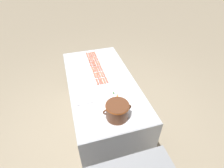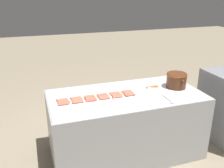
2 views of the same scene
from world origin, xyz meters
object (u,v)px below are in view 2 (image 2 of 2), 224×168
hot_dog_19 (78,101)px  bean_pot (176,79)px  hot_dog_15 (103,96)px  hot_dog_29 (130,95)px  hot_dog_17 (129,93)px  hot_dog_10 (115,94)px  hot_dog_25 (78,102)px  hot_dog_16 (116,95)px  hot_dog_21 (104,97)px  hot_dog_9 (102,95)px  hot_dog_23 (129,94)px  hot_dog_6 (62,101)px  hot_dog_13 (77,100)px  hot_dog_1 (76,98)px  hot_dog_26 (91,100)px  hot_dog_2 (89,96)px  hot_dog_4 (114,93)px  hot_dog_7 (76,99)px  hot_dog_12 (64,102)px  hot_dog_20 (91,99)px  hot_dog_0 (62,99)px  hot_dog_11 (127,92)px  carrot (151,86)px  serving_spoon (171,101)px  hot_dog_8 (89,97)px  hot_dog_27 (105,99)px  hot_dog_28 (118,97)px  hot_dog_5 (126,91)px  hot_dog_18 (64,103)px  hot_dog_14 (90,98)px  hot_dog_3 (102,94)px  hot_dog_22 (117,96)px

hot_dog_19 → bean_pot: 1.38m
hot_dog_15 → hot_dog_29: size_ratio=1.00×
hot_dog_17 → bean_pot: bean_pot is taller
hot_dog_10 → hot_dog_25: same height
hot_dog_16 → hot_dog_21: 0.17m
hot_dog_9 → bean_pot: (0.02, 1.05, 0.10)m
hot_dog_23 → hot_dog_29: size_ratio=1.00×
hot_dog_6 → hot_dog_9: 0.50m
hot_dog_13 → bean_pot: size_ratio=0.41×
hot_dog_1 → hot_dog_25: size_ratio=1.00×
hot_dog_26 → hot_dog_2: bearing=177.8°
hot_dog_4 → hot_dog_15: bearing=-67.1°
hot_dog_7 → hot_dog_26: bearing=56.4°
hot_dog_12 → hot_dog_20: (0.03, 0.33, 0.00)m
hot_dog_9 → hot_dog_16: 0.17m
hot_dog_20 → hot_dog_7: bearing=-112.7°
hot_dog_0 → hot_dog_2: same height
hot_dog_12 → hot_dog_19: same height
hot_dog_9 → hot_dog_2: bearing=-103.9°
hot_dog_2 → hot_dog_13: (0.07, -0.16, 0.00)m
hot_dog_11 → hot_dog_23: same height
hot_dog_1 → carrot: size_ratio=0.79×
hot_dog_2 → hot_dog_7: size_ratio=1.00×
hot_dog_20 → serving_spoon: size_ratio=0.52×
hot_dog_8 → hot_dog_27: size_ratio=1.00×
hot_dog_6 → hot_dog_16: size_ratio=1.00×
hot_dog_23 → hot_dog_26: bearing=-85.5°
hot_dog_2 → hot_dog_28: same height
hot_dog_5 → hot_dog_16: 0.18m
hot_dog_5 → hot_dog_18: 0.84m
hot_dog_10 → hot_dog_7: bearing=-89.8°
hot_dog_16 → serving_spoon: bearing=55.5°
hot_dog_8 → hot_dog_15: same height
hot_dog_14 → hot_dog_28: bearing=77.9°
hot_dog_13 → hot_dog_6: bearing=-101.6°
hot_dog_13 → hot_dog_21: (0.03, 0.33, 0.00)m
hot_dog_25 → serving_spoon: bearing=73.6°
hot_dog_3 → hot_dog_20: (0.10, -0.17, 0.00)m
hot_dog_12 → hot_dog_19: (0.04, 0.16, 0.00)m
hot_dog_4 → hot_dog_16: (0.07, 0.00, 0.00)m
hot_dog_14 → hot_dog_22: same height
hot_dog_14 → hot_dog_18: bearing=-84.2°
hot_dog_21 → bean_pot: (-0.05, 1.05, 0.10)m
hot_dog_14 → hot_dog_7: bearing=-102.0°
serving_spoon → bean_pot: bearing=141.5°
hot_dog_16 → carrot: size_ratio=0.79×
hot_dog_0 → hot_dog_18: (0.11, 0.01, 0.00)m
hot_dog_27 → hot_dog_8: bearing=-122.4°
hot_dog_17 → hot_dog_21: bearing=-84.4°
hot_dog_20 → hot_dog_5: bearing=102.0°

